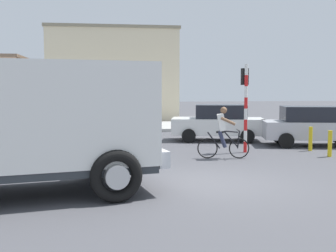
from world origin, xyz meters
The scene contains 11 objects.
ground_plane centered at (0.00, 0.00, 0.00)m, with size 120.00×120.00×0.00m, color #4C4C51.
sidewalk_far centered at (0.00, 14.70, 0.08)m, with size 80.00×5.00×0.16m, color #ADADA8.
truck_foreground centered at (-4.25, -0.59, 1.67)m, with size 5.79×3.58×2.90m.
cyclist centered at (1.19, 3.49, 0.86)m, with size 1.71×0.55×1.72m.
traffic_light_pole centered at (2.35, 4.76, 2.07)m, with size 0.24×0.43×3.20m.
car_red_near centered at (-6.47, 8.36, 0.82)m, with size 4.05×1.97×1.60m.
car_white_mid centered at (5.62, 6.01, 0.82)m, with size 4.28×2.55×1.60m.
car_far_side centered at (2.27, 8.17, 0.82)m, with size 4.28×2.55×1.60m.
bollard_near centered at (4.89, 3.31, 0.45)m, with size 0.14×0.14×0.90m, color gold.
bollard_far centered at (4.89, 4.71, 0.45)m, with size 0.14×0.14×0.90m, color gold.
building_mid_block centered at (-2.14, 21.33, 3.21)m, with size 8.86×6.92×6.41m.
Camera 1 is at (-2.65, -10.20, 2.36)m, focal length 45.76 mm.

